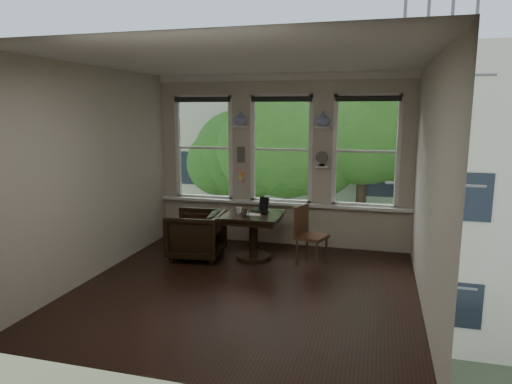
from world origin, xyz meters
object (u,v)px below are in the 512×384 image
(table, at_px, (254,236))
(armchair_left, at_px, (196,235))
(laptop, at_px, (257,212))
(mug, at_px, (239,210))
(side_chair_right, at_px, (312,236))

(table, distance_m, armchair_left, 0.94)
(laptop, xyz_separation_m, mug, (-0.28, -0.10, 0.04))
(side_chair_right, bearing_deg, table, 105.64)
(armchair_left, distance_m, laptop, 1.07)
(table, height_order, laptop, laptop)
(table, height_order, mug, mug)
(table, height_order, side_chair_right, side_chair_right)
(table, height_order, armchair_left, armchair_left)
(table, distance_m, side_chair_right, 0.96)
(side_chair_right, bearing_deg, mug, 108.12)
(armchair_left, distance_m, side_chair_right, 1.88)
(table, relative_size, side_chair_right, 0.98)
(armchair_left, bearing_deg, mug, 96.69)
(table, xyz_separation_m, armchair_left, (-0.92, -0.19, 0.01))
(armchair_left, distance_m, mug, 0.81)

